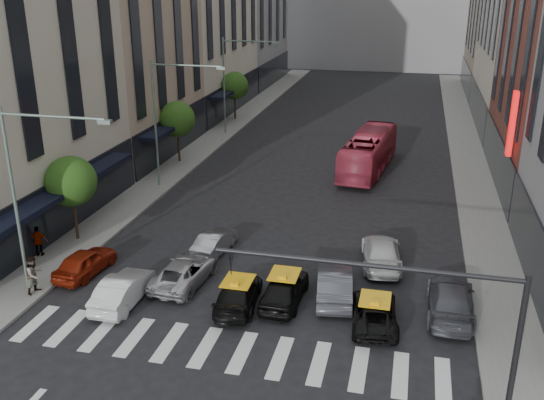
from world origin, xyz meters
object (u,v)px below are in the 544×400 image
Objects in this scene: streetlamp_far at (234,73)px; taxi_left at (238,294)px; car_red at (85,262)px; pedestrian_far at (38,241)px; taxi_center at (284,288)px; pedestrian_near at (34,274)px; car_white_front at (123,290)px; streetlamp_near at (30,179)px; streetlamp_mid at (167,108)px; bus at (369,152)px.

streetlamp_far is 2.02× the size of taxi_left.
car_red is 2.34× the size of pedestrian_far.
pedestrian_near reaches higher than taxi_center.
taxi_left is (8.60, -1.27, -0.04)m from car_red.
pedestrian_near is (-1.20, -2.54, 0.43)m from car_red.
car_white_front is at bearing 15.56° from taxi_center.
streetlamp_near reaches higher than pedestrian_far.
streetlamp_mid is 2.09× the size of taxi_center.
streetlamp_far is 29.08m from pedestrian_far.
taxi_left is at bearing -68.96° from pedestrian_near.
streetlamp_mid is 0.82× the size of bus.
streetlamp_far reaches higher than car_red.
taxi_left is 22.75m from bus.
car_white_front is at bearing 0.76° from streetlamp_near.
taxi_center is (11.46, -30.13, -5.17)m from streetlamp_far.
streetlamp_mid is 16.91m from pedestrian_near.
streetlamp_mid is 13.71m from pedestrian_far.
streetlamp_mid is at bearing -80.79° from car_red.
streetlamp_mid is at bearing -49.26° from taxi_center.
taxi_center is 2.25× the size of pedestrian_near.
streetlamp_mid reaches higher than taxi_left.
pedestrian_far is at bearing -4.76° from taxi_center.
streetlamp_mid is 17.27m from car_white_front.
car_white_front is at bearing 74.81° from bus.
streetlamp_mid is 5.26× the size of pedestrian_far.
pedestrian_far is (-14.02, 1.58, 0.27)m from taxi_center.
streetlamp_mid reaches higher than pedestrian_near.
streetlamp_far is at bearing -109.96° from pedestrian_far.
pedestrian_far is at bearing -95.12° from streetlamp_far.
pedestrian_far is at bearing -101.52° from streetlamp_mid.
streetlamp_near is 6.52m from pedestrian_far.
taxi_left is at bearing 23.62° from taxi_center.
car_red is at bearing -88.37° from streetlamp_far.
bus is (12.67, 21.09, 0.85)m from car_red.
streetlamp_far is 0.82× the size of bus.
streetlamp_near is 32.00m from streetlamp_far.
pedestrian_near reaches higher than taxi_left.
car_white_front is at bearing -75.55° from streetlamp_mid.
bus reaches higher than taxi_center.
car_red is (0.84, 2.33, -5.22)m from streetlamp_near.
bus is at bearing -143.68° from pedestrian_far.
bus is at bearing -105.94° from taxi_left.
streetlamp_near reaches higher than bus.
streetlamp_mid reaches higher than bus.
pedestrian_near is at bearing -90.63° from streetlamp_far.
bus reaches higher than pedestrian_far.
taxi_left is at bearing -169.86° from car_white_front.
pedestrian_far reaches higher than taxi_center.
pedestrian_near is (-11.82, -2.08, 0.37)m from taxi_center.
pedestrian_far reaches higher than taxi_left.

